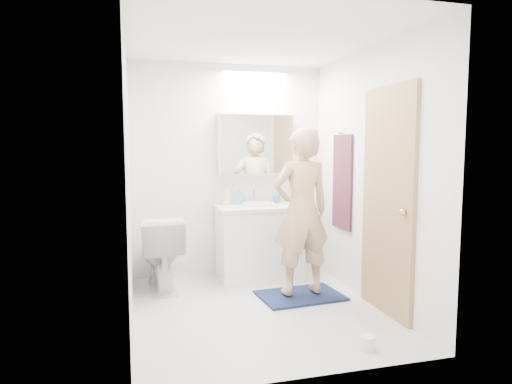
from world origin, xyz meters
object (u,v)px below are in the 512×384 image
object	(u,v)px
soap_bottle_a	(226,196)
toothbrush_cup	(277,199)
toilet_paper_roll	(368,343)
person	(301,211)
soap_bottle_b	(240,197)
medicine_cabinet	(256,144)
vanity_cabinet	(259,244)
toilet	(161,252)

from	to	relation	value
soap_bottle_a	toothbrush_cup	size ratio (longest dim) A/B	2.25
soap_bottle_a	toilet_paper_roll	distance (m)	2.36
person	soap_bottle_b	world-z (taller)	person
medicine_cabinet	soap_bottle_b	world-z (taller)	medicine_cabinet
vanity_cabinet	person	bearing A→B (deg)	-73.33
vanity_cabinet	toothbrush_cup	xyz separation A→B (m)	(0.26, 0.16, 0.47)
vanity_cabinet	soap_bottle_b	distance (m)	0.57
vanity_cabinet	toilet	bearing A→B (deg)	-173.96
person	soap_bottle_a	world-z (taller)	person
person	toilet_paper_roll	size ratio (longest dim) A/B	14.63
toilet	person	xyz separation A→B (m)	(1.31, -0.62, 0.46)
toilet	toilet_paper_roll	size ratio (longest dim) A/B	7.05
soap_bottle_a	toilet_paper_roll	xyz separation A→B (m)	(0.62, -2.10, -0.87)
medicine_cabinet	toilet_paper_roll	distance (m)	2.61
toilet	toothbrush_cup	size ratio (longest dim) A/B	8.42
person	soap_bottle_b	distance (m)	1.00
vanity_cabinet	soap_bottle_a	distance (m)	0.65
person	toilet	bearing A→B (deg)	-30.11
medicine_cabinet	toilet_paper_roll	world-z (taller)	medicine_cabinet
vanity_cabinet	toothbrush_cup	world-z (taller)	toothbrush_cup
toilet_paper_roll	vanity_cabinet	bearing A→B (deg)	98.32
vanity_cabinet	toilet	xyz separation A→B (m)	(-1.09, -0.11, -0.00)
person	toilet_paper_roll	world-z (taller)	person
vanity_cabinet	toilet	size ratio (longest dim) A/B	1.16
soap_bottle_b	soap_bottle_a	bearing A→B (deg)	-169.33
toilet	soap_bottle_b	xyz separation A→B (m)	(0.91, 0.29, 0.51)
medicine_cabinet	toilet	size ratio (longest dim) A/B	1.13
toilet	toilet_paper_roll	distance (m)	2.32
soap_bottle_a	soap_bottle_b	world-z (taller)	soap_bottle_a
vanity_cabinet	person	distance (m)	0.90
person	vanity_cabinet	bearing A→B (deg)	-78.07
medicine_cabinet	toothbrush_cup	bearing A→B (deg)	-12.05
person	toilet_paper_roll	xyz separation A→B (m)	(0.06, -1.21, -0.80)
medicine_cabinet	toothbrush_cup	distance (m)	0.68
vanity_cabinet	toothbrush_cup	size ratio (longest dim) A/B	9.77
soap_bottle_b	toothbrush_cup	bearing A→B (deg)	-2.64
medicine_cabinet	toilet	distance (m)	1.60
vanity_cabinet	medicine_cabinet	size ratio (longest dim) A/B	1.02
vanity_cabinet	soap_bottle_b	xyz separation A→B (m)	(-0.18, 0.18, 0.51)
medicine_cabinet	toilet_paper_roll	bearing A→B (deg)	-83.06
toilet	soap_bottle_a	size ratio (longest dim) A/B	3.75
toilet	person	bearing A→B (deg)	151.54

